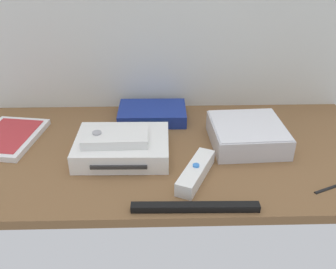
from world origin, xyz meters
TOP-DOWN VIEW (x-y plane):
  - ground_plane at (0.00, 0.00)cm, footprint 100.00×48.00cm
  - game_console at (-10.49, -2.26)cm, footprint 21.28×16.79cm
  - mini_computer at (19.07, 2.11)cm, footprint 17.80×17.80cm
  - game_case at (-39.12, 5.34)cm, footprint 16.43×20.91cm
  - network_router at (-3.84, 15.72)cm, footprint 18.09×12.50cm
  - remote_wand at (5.49, -11.67)cm, footprint 9.49×14.94cm
  - remote_classic_pad at (-11.77, -3.32)cm, footprint 14.54×8.26cm
  - sensor_bar at (4.49, -21.76)cm, footprint 24.03×2.24cm
  - stylus_pen at (32.86, -15.69)cm, footprint 8.54×4.21cm

SIDE VIEW (x-z plane):
  - ground_plane at x=0.00cm, z-range -2.00..0.00cm
  - stylus_pen at x=32.86cm, z-range 0.00..0.70cm
  - sensor_bar at x=4.49cm, z-range 0.00..1.40cm
  - game_case at x=-39.12cm, z-range -0.02..1.54cm
  - remote_wand at x=5.49cm, z-range -0.19..3.21cm
  - network_router at x=-3.84cm, z-range 0.00..3.40cm
  - game_console at x=-10.49cm, z-range 0.00..4.40cm
  - mini_computer at x=19.07cm, z-range -0.01..5.29cm
  - remote_classic_pad at x=-11.77cm, z-range 4.21..6.61cm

